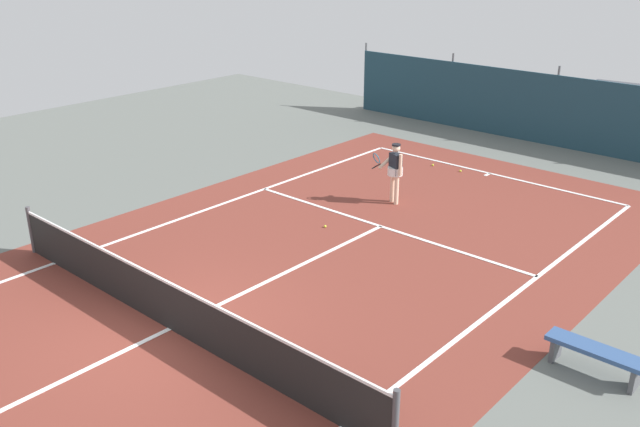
{
  "coord_description": "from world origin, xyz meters",
  "views": [
    {
      "loc": [
        9.24,
        -6.32,
        6.63
      ],
      "look_at": [
        -0.22,
        4.38,
        0.9
      ],
      "focal_mm": 38.61,
      "sensor_mm": 36.0,
      "label": 1
    }
  ],
  "objects_px": {
    "tennis_ball_near_player": "(433,165)",
    "tennis_ball_midcourt": "(460,171)",
    "tennis_net": "(168,304)",
    "tennis_ball_by_sideline": "(325,226)",
    "tennis_player": "(395,169)",
    "courtside_bench": "(596,354)",
    "parked_car": "(608,108)"
  },
  "relations": [
    {
      "from": "tennis_ball_near_player",
      "to": "courtside_bench",
      "type": "xyz_separation_m",
      "value": [
        8.01,
        -7.65,
        0.34
      ]
    },
    {
      "from": "tennis_net",
      "to": "tennis_ball_by_sideline",
      "type": "distance_m",
      "value": 5.55
    },
    {
      "from": "tennis_ball_by_sideline",
      "to": "courtside_bench",
      "type": "distance_m",
      "value": 7.5
    },
    {
      "from": "tennis_net",
      "to": "tennis_player",
      "type": "distance_m",
      "value": 8.0
    },
    {
      "from": "tennis_ball_near_player",
      "to": "tennis_ball_by_sideline",
      "type": "height_order",
      "value": "same"
    },
    {
      "from": "tennis_net",
      "to": "tennis_player",
      "type": "relative_size",
      "value": 6.17
    },
    {
      "from": "courtside_bench",
      "to": "parked_car",
      "type": "bearing_deg",
      "value": 109.79
    },
    {
      "from": "tennis_ball_by_sideline",
      "to": "parked_car",
      "type": "bearing_deg",
      "value": 82.92
    },
    {
      "from": "tennis_ball_by_sideline",
      "to": "tennis_player",
      "type": "bearing_deg",
      "value": 84.26
    },
    {
      "from": "tennis_player",
      "to": "tennis_ball_by_sideline",
      "type": "height_order",
      "value": "tennis_player"
    },
    {
      "from": "parked_car",
      "to": "courtside_bench",
      "type": "relative_size",
      "value": 2.72
    },
    {
      "from": "tennis_ball_by_sideline",
      "to": "tennis_ball_midcourt",
      "type": "bearing_deg",
      "value": 87.74
    },
    {
      "from": "tennis_player",
      "to": "courtside_bench",
      "type": "height_order",
      "value": "tennis_player"
    },
    {
      "from": "tennis_net",
      "to": "tennis_ball_near_player",
      "type": "distance_m",
      "value": 11.52
    },
    {
      "from": "tennis_player",
      "to": "courtside_bench",
      "type": "relative_size",
      "value": 1.03
    },
    {
      "from": "tennis_player",
      "to": "tennis_ball_by_sideline",
      "type": "distance_m",
      "value": 2.69
    },
    {
      "from": "tennis_ball_by_sideline",
      "to": "tennis_net",
      "type": "bearing_deg",
      "value": -79.68
    },
    {
      "from": "tennis_player",
      "to": "tennis_ball_near_player",
      "type": "relative_size",
      "value": 24.85
    },
    {
      "from": "tennis_net",
      "to": "courtside_bench",
      "type": "bearing_deg",
      "value": 30.66
    },
    {
      "from": "tennis_player",
      "to": "tennis_net",
      "type": "bearing_deg",
      "value": 116.46
    },
    {
      "from": "tennis_net",
      "to": "tennis_ball_near_player",
      "type": "height_order",
      "value": "tennis_net"
    },
    {
      "from": "tennis_net",
      "to": "tennis_player",
      "type": "xyz_separation_m",
      "value": [
        -0.74,
        7.95,
        0.45
      ]
    },
    {
      "from": "parked_car",
      "to": "tennis_player",
      "type": "bearing_deg",
      "value": -102.74
    },
    {
      "from": "tennis_ball_by_sideline",
      "to": "parked_car",
      "type": "height_order",
      "value": "parked_car"
    },
    {
      "from": "tennis_player",
      "to": "tennis_ball_by_sideline",
      "type": "bearing_deg",
      "value": 105.41
    },
    {
      "from": "tennis_player",
      "to": "tennis_ball_by_sideline",
      "type": "relative_size",
      "value": 24.85
    },
    {
      "from": "tennis_net",
      "to": "tennis_ball_midcourt",
      "type": "distance_m",
      "value": 11.48
    },
    {
      "from": "tennis_net",
      "to": "tennis_ball_by_sideline",
      "type": "height_order",
      "value": "tennis_net"
    },
    {
      "from": "tennis_net",
      "to": "parked_car",
      "type": "height_order",
      "value": "parked_car"
    },
    {
      "from": "tennis_ball_near_player",
      "to": "tennis_ball_midcourt",
      "type": "height_order",
      "value": "same"
    },
    {
      "from": "tennis_player",
      "to": "parked_car",
      "type": "distance_m",
      "value": 11.41
    },
    {
      "from": "tennis_ball_near_player",
      "to": "tennis_ball_midcourt",
      "type": "distance_m",
      "value": 0.95
    }
  ]
}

